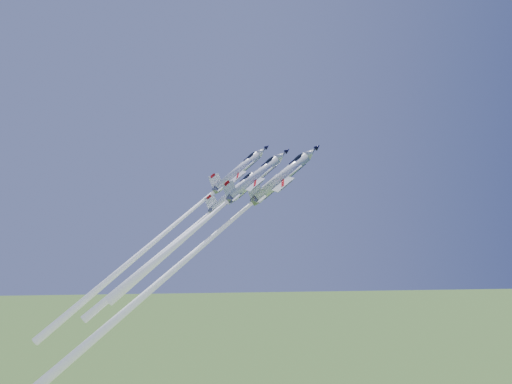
{
  "coord_description": "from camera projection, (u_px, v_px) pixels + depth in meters",
  "views": [
    {
      "loc": [
        -8.04,
        -116.12,
        81.98
      ],
      "look_at": [
        0.0,
        0.0,
        79.7
      ],
      "focal_mm": 40.0,
      "sensor_mm": 36.0,
      "label": 1
    }
  ],
  "objects": [
    {
      "name": "jet_slot",
      "position": [
        182.0,
        236.0,
        112.15
      ],
      "size": [
        33.96,
        10.79,
        32.49
      ],
      "rotation": [
        0.7,
        0.08,
        -1.36
      ],
      "color": "white"
    },
    {
      "name": "jet_left",
      "position": [
        162.0,
        235.0,
        121.02
      ],
      "size": [
        46.18,
        13.76,
        44.79
      ],
      "rotation": [
        0.7,
        0.08,
        -1.36
      ],
      "color": "white"
    },
    {
      "name": "jet_lead",
      "position": [
        191.0,
        255.0,
        112.22
      ],
      "size": [
        52.68,
        15.78,
        51.04
      ],
      "rotation": [
        0.7,
        0.08,
        -1.36
      ],
      "color": "white"
    },
    {
      "name": "jet_right",
      "position": [
        206.0,
        219.0,
        109.74
      ],
      "size": [
        33.58,
        11.01,
        31.9
      ],
      "rotation": [
        0.7,
        0.08,
        -1.36
      ],
      "color": "white"
    }
  ]
}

